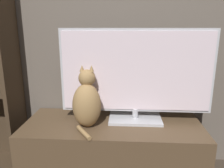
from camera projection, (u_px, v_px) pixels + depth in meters
name	position (u px, v px, depth m)	size (l,w,h in m)	color
wall_back	(115.00, 3.00, 1.66)	(4.80, 0.05, 2.60)	#60564C
tv_stand	(113.00, 151.00, 1.64)	(1.28, 0.52, 0.45)	brown
tv	(136.00, 75.00, 1.55)	(1.09, 0.23, 0.67)	#B7B7BC
cat	(87.00, 102.00, 1.49)	(0.20, 0.31, 0.43)	#997547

